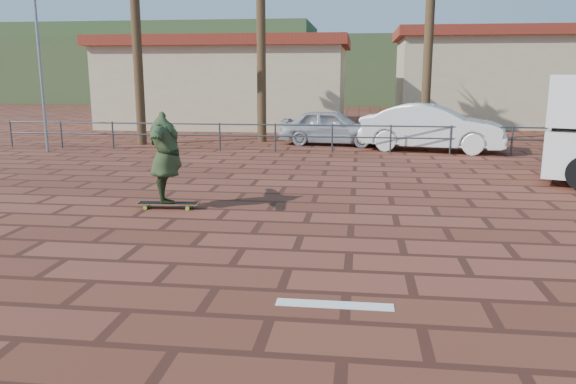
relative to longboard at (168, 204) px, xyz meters
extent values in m
plane|color=brown|center=(2.90, -3.26, -0.10)|extent=(120.00, 120.00, 0.00)
cube|color=white|center=(3.60, -4.46, -0.10)|extent=(1.40, 0.22, 0.01)
cylinder|color=#47494F|center=(-9.10, 8.74, 0.40)|extent=(0.06, 0.06, 1.00)
cylinder|color=#47494F|center=(-7.10, 8.74, 0.40)|extent=(0.06, 0.06, 1.00)
cylinder|color=#47494F|center=(-5.10, 8.74, 0.40)|extent=(0.06, 0.06, 1.00)
cylinder|color=#47494F|center=(-3.10, 8.74, 0.40)|extent=(0.06, 0.06, 1.00)
cylinder|color=#47494F|center=(-1.10, 8.74, 0.40)|extent=(0.06, 0.06, 1.00)
cylinder|color=#47494F|center=(0.90, 8.74, 0.40)|extent=(0.06, 0.06, 1.00)
cylinder|color=#47494F|center=(2.90, 8.74, 0.40)|extent=(0.06, 0.06, 1.00)
cylinder|color=#47494F|center=(4.90, 8.74, 0.40)|extent=(0.06, 0.06, 1.00)
cylinder|color=#47494F|center=(6.90, 8.74, 0.40)|extent=(0.06, 0.06, 1.00)
cylinder|color=#47494F|center=(8.90, 8.74, 0.40)|extent=(0.06, 0.06, 1.00)
cylinder|color=#47494F|center=(10.90, 8.74, 0.40)|extent=(0.06, 0.06, 1.00)
cylinder|color=#47494F|center=(2.90, 8.74, 0.85)|extent=(24.00, 0.05, 0.05)
cylinder|color=#47494F|center=(2.90, 8.74, 0.45)|extent=(24.00, 0.05, 0.05)
cylinder|color=gray|center=(-7.10, 7.74, 3.90)|extent=(0.10, 0.10, 8.00)
cylinder|color=brown|center=(-4.60, 10.24, 3.40)|extent=(0.36, 0.36, 7.00)
cylinder|color=brown|center=(-0.10, 11.74, 4.00)|extent=(0.36, 0.36, 8.20)
cylinder|color=brown|center=(6.40, 12.24, 3.15)|extent=(0.36, 0.36, 6.50)
cube|color=beige|center=(-3.10, 18.74, 1.90)|extent=(12.00, 7.00, 4.00)
cube|color=maroon|center=(-3.10, 18.74, 4.15)|extent=(12.60, 7.60, 0.50)
cube|color=beige|center=(10.90, 20.74, 2.15)|extent=(10.00, 6.00, 4.50)
cube|color=maroon|center=(10.90, 20.74, 4.65)|extent=(10.60, 6.60, 0.50)
cube|color=#384C28|center=(2.90, 46.74, 2.90)|extent=(70.00, 18.00, 6.00)
cube|color=#384C28|center=(-19.10, 52.74, 3.90)|extent=(35.00, 14.00, 8.00)
cube|color=olive|center=(0.00, 0.00, 0.01)|extent=(1.27, 0.36, 0.02)
cube|color=black|center=(0.00, 0.00, 0.02)|extent=(1.22, 0.34, 0.00)
cube|color=silver|center=(-0.43, -0.03, -0.03)|extent=(0.08, 0.21, 0.03)
cube|color=silver|center=(0.43, 0.03, -0.03)|extent=(0.08, 0.21, 0.03)
cylinder|color=#94C62A|center=(-0.42, -0.16, -0.06)|extent=(0.08, 0.04, 0.08)
cylinder|color=#94C62A|center=(-0.44, 0.09, -0.06)|extent=(0.08, 0.04, 0.08)
cylinder|color=#94C62A|center=(0.44, -0.09, -0.06)|extent=(0.08, 0.04, 0.08)
cylinder|color=#94C62A|center=(0.42, 0.16, -0.06)|extent=(0.08, 0.04, 0.08)
imported|color=#2E3E21|center=(0.00, 0.00, 0.95)|extent=(1.19, 2.36, 1.85)
cube|color=black|center=(8.79, 4.31, 1.49)|extent=(0.69, 1.65, 0.67)
imported|color=#B3B6BA|center=(2.75, 11.03, 0.58)|extent=(4.16, 2.10, 1.36)
imported|color=white|center=(6.40, 9.74, 0.72)|extent=(5.26, 2.73, 1.65)
camera|label=1|loc=(3.85, -10.74, 2.59)|focal=35.00mm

